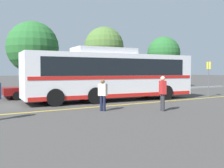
% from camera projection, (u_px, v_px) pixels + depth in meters
% --- Properties ---
extents(ground_plane, '(220.00, 220.00, 0.00)m').
position_uv_depth(ground_plane, '(108.00, 100.00, 17.79)').
color(ground_plane, '#423F3D').
extents(lane_strip_0, '(31.52, 0.20, 0.01)m').
position_uv_depth(lane_strip_0, '(131.00, 104.00, 15.69)').
color(lane_strip_0, gold).
rests_on(lane_strip_0, ground_plane).
extents(curb_strip, '(39.52, 0.36, 0.15)m').
position_uv_depth(curb_strip, '(77.00, 93.00, 22.30)').
color(curb_strip, '#99999E').
rests_on(curb_strip, ground_plane).
extents(transit_bus, '(11.99, 3.59, 3.48)m').
position_uv_depth(transit_bus, '(112.00, 74.00, 17.46)').
color(transit_bus, white).
rests_on(transit_bus, ground_plane).
extents(parked_car_1, '(4.59, 2.27, 1.30)m').
position_uv_depth(parked_car_1, '(35.00, 89.00, 19.09)').
color(parked_car_1, maroon).
rests_on(parked_car_1, ground_plane).
extents(parked_car_2, '(3.99, 1.83, 1.57)m').
position_uv_depth(parked_car_2, '(110.00, 85.00, 22.55)').
color(parked_car_2, '#9E9EA3').
rests_on(parked_car_2, ground_plane).
extents(parked_car_3, '(4.45, 1.88, 1.39)m').
position_uv_depth(parked_car_3, '(161.00, 84.00, 25.51)').
color(parked_car_3, olive).
rests_on(parked_car_3, ground_plane).
extents(pedestrian_1, '(0.34, 0.47, 1.72)m').
position_uv_depth(pedestrian_1, '(163.00, 91.00, 12.91)').
color(pedestrian_1, '#2D2D33').
rests_on(pedestrian_1, ground_plane).
extents(pedestrian_2, '(0.41, 0.47, 1.56)m').
position_uv_depth(pedestrian_2, '(103.00, 93.00, 12.91)').
color(pedestrian_2, '#191E38').
rests_on(pedestrian_2, ground_plane).
extents(bus_stop_sign, '(0.07, 0.40, 2.75)m').
position_uv_depth(bus_stop_sign, '(209.00, 74.00, 20.08)').
color(bus_stop_sign, '#59595E').
rests_on(bus_stop_sign, ground_plane).
extents(tree_0, '(4.08, 4.08, 6.29)m').
position_uv_depth(tree_0, '(164.00, 53.00, 32.74)').
color(tree_0, '#513823').
rests_on(tree_0, ground_plane).
extents(tree_1, '(4.38, 4.38, 6.20)m').
position_uv_depth(tree_1, '(33.00, 47.00, 22.25)').
color(tree_1, '#513823').
rests_on(tree_1, ground_plane).
extents(tree_2, '(4.39, 4.39, 6.90)m').
position_uv_depth(tree_2, '(104.00, 47.00, 29.19)').
color(tree_2, '#513823').
rests_on(tree_2, ground_plane).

